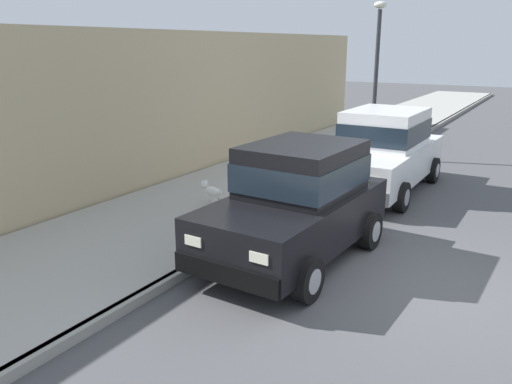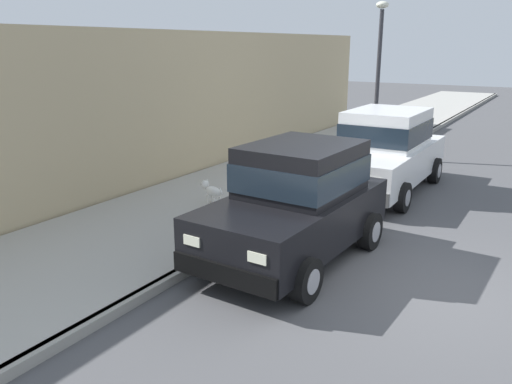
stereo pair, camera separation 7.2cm
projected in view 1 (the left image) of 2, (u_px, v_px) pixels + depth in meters
ground_plane at (423, 288)px, 7.48m from camera, size 80.00×80.00×0.00m
curb at (237, 241)px, 9.05m from camera, size 0.16×64.00×0.14m
sidewalk at (159, 223)px, 9.94m from camera, size 3.60×64.00×0.14m
car_black_hatchback at (297, 201)px, 8.27m from camera, size 2.06×3.86×1.88m
car_white_sedan at (383, 150)px, 12.23m from camera, size 2.05×4.60×1.92m
dog_white at (211, 190)px, 10.87m from camera, size 0.74×0.33×0.49m
street_lamp at (377, 61)px, 15.07m from camera, size 0.36×0.36×4.42m
building_facade at (198, 103)px, 13.85m from camera, size 0.50×20.00×3.72m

